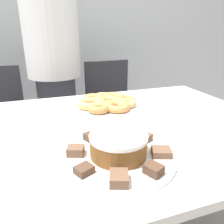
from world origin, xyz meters
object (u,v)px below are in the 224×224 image
at_px(plate_cake, 118,156).
at_px(plate_donuts, 108,105).
at_px(office_chair_right, 113,116).
at_px(frosted_cake, 118,145).
at_px(person_standing, 55,69).

bearing_deg(plate_cake, plate_donuts, 75.71).
distance_m(office_chair_right, frosted_cake, 1.23).
relative_size(person_standing, office_chair_right, 1.87).
xyz_separation_m(person_standing, plate_donuts, (0.22, -0.62, -0.11)).
relative_size(person_standing, plate_cake, 4.45).
height_order(person_standing, plate_donuts, person_standing).
distance_m(person_standing, frosted_cake, 1.11).
xyz_separation_m(person_standing, frosted_cake, (0.09, -1.11, -0.07)).
distance_m(plate_cake, frosted_cake, 0.04).
bearing_deg(plate_donuts, person_standing, 109.19).
bearing_deg(person_standing, plate_donuts, -70.81).
height_order(plate_cake, frosted_cake, frosted_cake).
relative_size(office_chair_right, frosted_cake, 4.77).
relative_size(person_standing, frosted_cake, 8.92).
bearing_deg(office_chair_right, plate_donuts, -116.39).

